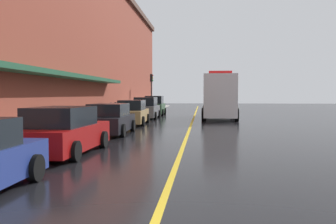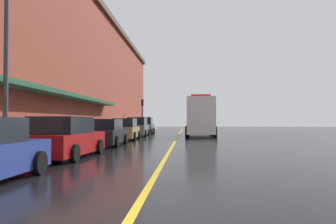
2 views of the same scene
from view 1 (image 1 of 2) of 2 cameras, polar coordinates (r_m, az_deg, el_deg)
ground_plane at (r=29.24m, az=3.83°, el=-1.28°), size 112.00×112.00×0.00m
sidewalk_left at (r=30.03m, az=-8.08°, el=-1.05°), size 2.40×70.00×0.15m
lane_center_stripe at (r=29.24m, az=3.83°, el=-1.27°), size 0.16×70.00×0.01m
brick_building_left at (r=31.84m, az=-21.68°, el=10.46°), size 13.34×64.00×12.85m
parked_car_1 at (r=13.19m, az=-15.79°, el=-2.92°), size 2.20×4.78×1.62m
parked_car_2 at (r=19.25m, az=-8.95°, el=-1.17°), size 2.16×4.67×1.57m
parked_car_3 at (r=25.27m, az=-5.47°, el=-0.15°), size 2.08×4.88×1.66m
parked_car_4 at (r=31.46m, az=-3.37°, el=0.54°), size 2.12×4.85×1.80m
parked_car_5 at (r=36.67m, az=-2.07°, el=0.90°), size 2.04×4.25×1.89m
box_truck at (r=31.70m, az=7.86°, el=2.29°), size 2.95×9.50×3.81m
parking_meter_0 at (r=25.13m, az=-8.74°, el=0.46°), size 0.14×0.18×1.33m
parking_meter_1 at (r=34.43m, az=-4.90°, el=1.08°), size 0.14×0.18×1.33m
parking_meter_2 at (r=14.41m, az=-19.74°, el=-1.32°), size 0.14×0.18×1.33m
parking_meter_3 at (r=26.38m, az=-8.06°, el=0.57°), size 0.14×0.18×1.33m
traffic_light_near at (r=44.20m, az=-2.56°, el=4.16°), size 0.38×0.36×4.30m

